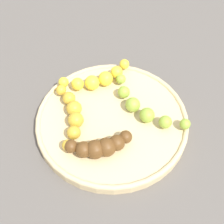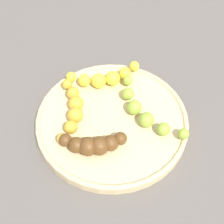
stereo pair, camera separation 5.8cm
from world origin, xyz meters
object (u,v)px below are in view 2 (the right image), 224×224
object	(u,v)px
banana_overripe	(94,144)
banana_spotted	(73,109)
banana_green	(144,111)
fruit_bowl	(112,120)
banana_yellow	(105,77)

from	to	relation	value
banana_overripe	banana_spotted	size ratio (longest dim) A/B	0.81
banana_green	banana_spotted	distance (m)	0.14
fruit_bowl	banana_yellow	bearing A→B (deg)	-27.93
fruit_bowl	banana_green	world-z (taller)	banana_green
fruit_bowl	banana_spotted	size ratio (longest dim) A/B	2.29
fruit_bowl	banana_overripe	size ratio (longest dim) A/B	2.83
banana_overripe	banana_green	xyz separation A→B (m)	(0.00, -0.12, -0.00)
banana_yellow	banana_spotted	world-z (taller)	same
fruit_bowl	banana_overripe	bearing A→B (deg)	118.80
banana_yellow	banana_green	bearing A→B (deg)	26.98
banana_overripe	banana_green	size ratio (longest dim) A/B	0.57
banana_overripe	fruit_bowl	bearing A→B (deg)	151.60
fruit_bowl	banana_green	bearing A→B (deg)	-121.97
banana_green	banana_yellow	size ratio (longest dim) A/B	1.24
banana_overripe	banana_yellow	xyz separation A→B (m)	(0.12, -0.11, -0.00)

